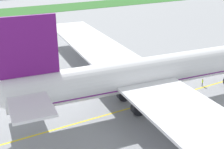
% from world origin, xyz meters
% --- Properties ---
extents(ground_plane, '(600.00, 600.00, 0.00)m').
position_xyz_m(ground_plane, '(0.00, 0.00, 0.00)').
color(ground_plane, gray).
rests_on(ground_plane, ground).
extents(apron_taxi_line, '(280.00, 0.36, 0.01)m').
position_xyz_m(apron_taxi_line, '(0.00, 0.15, 0.00)').
color(apron_taxi_line, yellow).
rests_on(apron_taxi_line, ground).
extents(grass_median_strip, '(320.00, 24.00, 0.10)m').
position_xyz_m(grass_median_strip, '(0.00, 111.61, 0.05)').
color(grass_median_strip, '#2D6628').
rests_on(grass_median_strip, ground).
extents(airliner_foreground, '(61.09, 98.59, 18.25)m').
position_xyz_m(airliner_foreground, '(-2.65, 0.04, 6.20)').
color(airliner_foreground, white).
rests_on(airliner_foreground, ground).
extents(ground_crew_marshaller_front, '(0.45, 0.47, 1.60)m').
position_xyz_m(ground_crew_marshaller_front, '(12.76, 0.78, 0.97)').
color(ground_crew_marshaller_front, black).
rests_on(ground_crew_marshaller_front, ground).
extents(service_truck_baggage_loader, '(5.97, 3.45, 2.87)m').
position_xyz_m(service_truck_baggage_loader, '(-13.70, 44.77, 1.55)').
color(service_truck_baggage_loader, white).
rests_on(service_truck_baggage_loader, ground).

